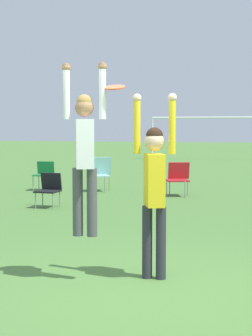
# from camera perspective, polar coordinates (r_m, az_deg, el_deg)

# --- Properties ---
(ground_plane) EXTENTS (120.00, 120.00, 0.00)m
(ground_plane) POSITION_cam_1_polar(r_m,az_deg,el_deg) (6.36, 1.38, -12.24)
(ground_plane) COLOR #4C7A38
(person_jumping) EXTENTS (0.54, 0.43, 2.00)m
(person_jumping) POSITION_cam_1_polar(r_m,az_deg,el_deg) (6.48, -4.23, 2.28)
(person_jumping) COLOR #4C4C51
(person_jumping) RESTS_ON ground_plane
(person_defending) EXTENTS (0.52, 0.42, 2.19)m
(person_defending) POSITION_cam_1_polar(r_m,az_deg,el_deg) (6.59, 2.89, -1.32)
(person_defending) COLOR #2D2D38
(person_defending) RESTS_ON ground_plane
(frisbee) EXTENTS (0.25, 0.24, 0.08)m
(frisbee) POSITION_cam_1_polar(r_m,az_deg,el_deg) (6.45, -1.17, 8.19)
(frisbee) COLOR #E04C23
(camping_chair_0) EXTENTS (0.55, 0.58, 0.82)m
(camping_chair_0) POSITION_cam_1_polar(r_m,az_deg,el_deg) (16.12, -8.33, -0.46)
(camping_chair_0) COLOR gray
(camping_chair_0) RESTS_ON ground_plane
(camping_chair_1) EXTENTS (0.51, 0.54, 0.76)m
(camping_chair_1) POSITION_cam_1_polar(r_m,az_deg,el_deg) (12.69, -7.82, -1.97)
(camping_chair_1) COLOR gray
(camping_chair_1) RESTS_ON ground_plane
(camping_chair_3) EXTENTS (0.71, 0.76, 0.87)m
(camping_chair_3) POSITION_cam_1_polar(r_m,az_deg,el_deg) (14.70, 5.29, -0.87)
(camping_chair_3) COLOR gray
(camping_chair_3) RESTS_ON ground_plane
(camping_chair_4) EXTENTS (0.72, 0.78, 0.95)m
(camping_chair_4) POSITION_cam_1_polar(r_m,az_deg,el_deg) (15.74, -2.63, -0.37)
(camping_chair_4) COLOR gray
(camping_chair_4) RESTS_ON ground_plane
(soccer_goal) EXTENTS (7.10, 0.10, 2.35)m
(soccer_goal) POSITION_cam_1_polar(r_m,az_deg,el_deg) (30.98, 9.08, 4.24)
(soccer_goal) COLOR white
(soccer_goal) RESTS_ON ground_plane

